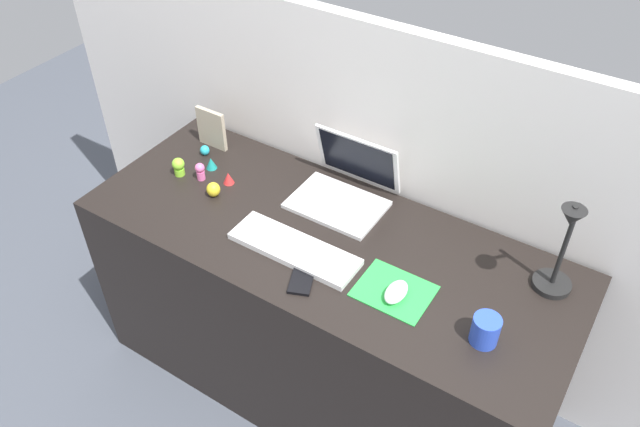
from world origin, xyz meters
TOP-DOWN VIEW (x-y plane):
  - ground_plane at (0.00, 0.00)m, footprint 6.00×6.00m
  - back_wall at (0.00, 0.35)m, footprint 2.78×0.05m
  - desk at (0.00, 0.00)m, footprint 1.58×0.62m
  - laptop at (-0.05, 0.21)m, footprint 0.30×0.27m
  - keyboard at (-0.05, -0.10)m, footprint 0.41×0.13m
  - mousepad at (0.28, -0.08)m, footprint 0.21×0.17m
  - mouse at (0.30, -0.10)m, footprint 0.06×0.10m
  - cell_phone at (0.04, -0.18)m, footprint 0.11×0.14m
  - desk_lamp at (0.65, 0.14)m, footprint 0.11×0.16m
  - picture_frame at (-0.61, 0.20)m, footprint 0.12×0.02m
  - coffee_mug at (0.56, -0.11)m, footprint 0.07×0.07m
  - toy_figurine_lime at (-0.60, 0.00)m, footprint 0.04×0.04m
  - toy_figurine_teal at (-0.53, 0.09)m, footprint 0.04×0.04m
  - toy_figurine_red at (-0.42, 0.05)m, footprint 0.04×0.04m
  - toy_figurine_pink at (-0.52, 0.02)m, footprint 0.03×0.03m
  - toy_figurine_cyan at (-0.60, 0.14)m, footprint 0.03×0.03m
  - toy_figurine_yellow at (-0.42, -0.03)m, footprint 0.05×0.05m

SIDE VIEW (x-z plane):
  - ground_plane at x=0.00m, z-range 0.00..0.00m
  - desk at x=0.00m, z-range 0.00..0.74m
  - back_wall at x=0.00m, z-range 0.00..1.30m
  - mousepad at x=0.28m, z-range 0.74..0.74m
  - cell_phone at x=0.04m, z-range 0.74..0.75m
  - keyboard at x=-0.05m, z-range 0.74..0.76m
  - toy_figurine_cyan at x=-0.60m, z-range 0.74..0.78m
  - toy_figurine_red at x=-0.42m, z-range 0.74..0.78m
  - mouse at x=0.30m, z-range 0.74..0.78m
  - toy_figurine_teal at x=-0.53m, z-range 0.74..0.78m
  - toy_figurine_yellow at x=-0.42m, z-range 0.74..0.79m
  - toy_figurine_pink at x=-0.52m, z-range 0.74..0.81m
  - toy_figurine_lime at x=-0.60m, z-range 0.74..0.81m
  - coffee_mug at x=0.56m, z-range 0.74..0.82m
  - laptop at x=-0.05m, z-range 0.69..0.90m
  - picture_frame at x=-0.61m, z-range 0.74..0.89m
  - desk_lamp at x=0.65m, z-range 0.73..1.08m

